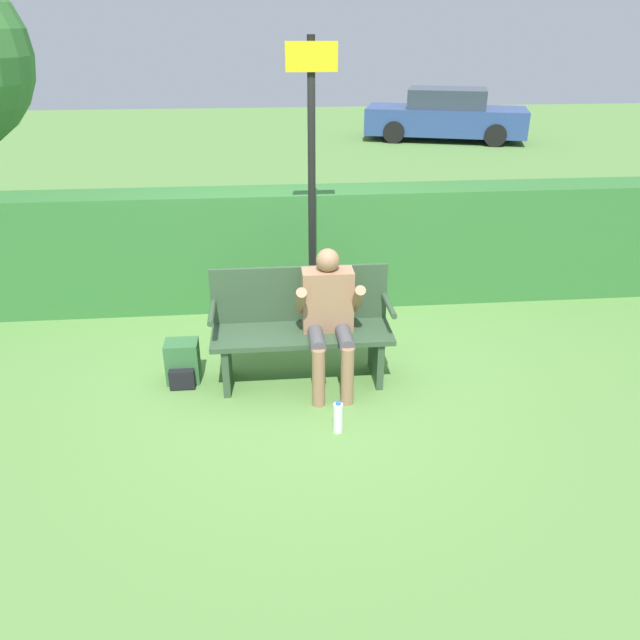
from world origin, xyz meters
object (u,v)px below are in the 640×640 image
water_bottle (338,418)px  signpost (312,182)px  park_bench (301,328)px  person_seated (329,313)px  parked_car (446,116)px  backpack (183,363)px

water_bottle → signpost: size_ratio=0.10×
park_bench → person_seated: person_seated is taller
water_bottle → parked_car: parked_car is taller
park_bench → signpost: signpost is taller
person_seated → backpack: (-1.29, 0.15, -0.51)m
person_seated → parked_car: parked_car is taller
park_bench → backpack: size_ratio=4.07×
park_bench → backpack: park_bench is taller
parked_car → signpost: bearing=-94.7°
person_seated → parked_car: size_ratio=0.27×
park_bench → person_seated: (0.23, -0.13, 0.20)m
park_bench → water_bottle: park_bench is taller
park_bench → parked_car: bearing=68.8°
water_bottle → parked_car: bearing=71.0°
water_bottle → parked_car: (4.53, 13.14, 0.50)m
park_bench → water_bottle: size_ratio=5.73×
park_bench → person_seated: 0.33m
person_seated → backpack: person_seated is taller
water_bottle → person_seated: bearing=89.6°
park_bench → backpack: 1.11m
signpost → water_bottle: bearing=-87.8°
person_seated → signpost: signpost is taller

